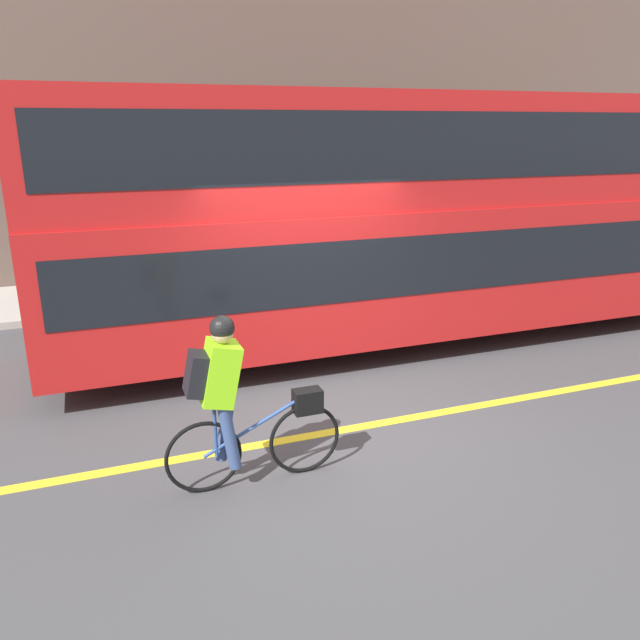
{
  "coord_description": "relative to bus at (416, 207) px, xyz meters",
  "views": [
    {
      "loc": [
        -2.39,
        -5.62,
        3.13
      ],
      "look_at": [
        -0.02,
        0.71,
        1.0
      ],
      "focal_mm": 35.0,
      "sensor_mm": 36.0,
      "label": 1
    }
  ],
  "objects": [
    {
      "name": "road_center_line",
      "position": [
        -2.13,
        -2.55,
        -1.97
      ],
      "size": [
        50.0,
        0.14,
        0.01
      ],
      "primitive_type": "cube",
      "color": "yellow",
      "rests_on": "ground_plane"
    },
    {
      "name": "ground_plane",
      "position": [
        -2.13,
        -2.47,
        -1.98
      ],
      "size": [
        80.0,
        80.0,
        0.0
      ],
      "primitive_type": "plane",
      "color": "#424244"
    },
    {
      "name": "bus",
      "position": [
        0.0,
        0.0,
        0.0
      ],
      "size": [
        10.54,
        2.5,
        3.53
      ],
      "color": "black",
      "rests_on": "ground_plane"
    },
    {
      "name": "sidewalk_curb",
      "position": [
        -2.13,
        3.76,
        -1.92
      ],
      "size": [
        60.0,
        2.52,
        0.12
      ],
      "color": "#A8A399",
      "rests_on": "ground_plane"
    },
    {
      "name": "street_sign_post",
      "position": [
        -3.6,
        3.63,
        -0.43
      ],
      "size": [
        0.36,
        0.09,
        2.56
      ],
      "color": "#59595B",
      "rests_on": "sidewalk_curb"
    },
    {
      "name": "building_facade",
      "position": [
        -2.13,
        5.17,
        1.84
      ],
      "size": [
        60.0,
        0.3,
        7.63
      ],
      "color": "brown",
      "rests_on": "ground_plane"
    },
    {
      "name": "trash_bin",
      "position": [
        -5.38,
        3.63,
        -1.35
      ],
      "size": [
        0.45,
        0.45,
        1.03
      ],
      "color": "#262628",
      "rests_on": "sidewalk_curb"
    },
    {
      "name": "cyclist_on_bike",
      "position": [
        -3.48,
        -3.19,
        -1.11
      ],
      "size": [
        1.62,
        0.32,
        1.62
      ],
      "color": "black",
      "rests_on": "ground_plane"
    }
  ]
}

